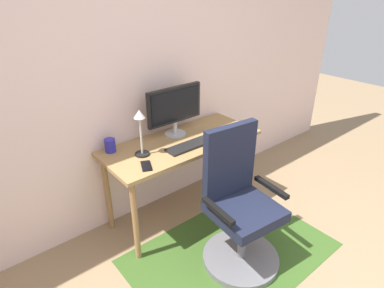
% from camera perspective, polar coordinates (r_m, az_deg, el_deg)
% --- Properties ---
extents(wall_back, '(6.00, 0.10, 2.60)m').
position_cam_1_polar(wall_back, '(2.52, -15.74, 12.09)').
color(wall_back, beige).
rests_on(wall_back, ground).
extents(area_rug, '(1.52, 1.02, 0.01)m').
position_cam_1_polar(area_rug, '(2.68, 6.86, -18.42)').
color(area_rug, '#365720').
rests_on(area_rug, ground).
extents(desk, '(1.33, 0.56, 0.72)m').
position_cam_1_polar(desk, '(2.70, -1.73, -1.06)').
color(desk, '#9C7748').
rests_on(desk, ground).
extents(monitor, '(0.52, 0.18, 0.42)m').
position_cam_1_polar(monitor, '(2.68, -3.08, 6.51)').
color(monitor, '#B2B2B7').
rests_on(monitor, desk).
extents(keyboard, '(0.43, 0.13, 0.02)m').
position_cam_1_polar(keyboard, '(2.57, -0.16, -0.17)').
color(keyboard, black).
rests_on(keyboard, desk).
extents(computer_mouse, '(0.06, 0.10, 0.03)m').
position_cam_1_polar(computer_mouse, '(2.78, 5.28, 2.09)').
color(computer_mouse, white).
rests_on(computer_mouse, desk).
extents(coffee_cup, '(0.08, 0.08, 0.10)m').
position_cam_1_polar(coffee_cup, '(2.55, -14.23, -0.24)').
color(coffee_cup, '#2927A0').
rests_on(coffee_cup, desk).
extents(cell_phone, '(0.12, 0.16, 0.01)m').
position_cam_1_polar(cell_phone, '(2.31, -8.06, -3.84)').
color(cell_phone, black).
rests_on(cell_phone, desk).
extents(desk_lamp, '(0.11, 0.11, 0.36)m').
position_cam_1_polar(desk_lamp, '(2.37, -9.09, 2.92)').
color(desk_lamp, black).
rests_on(desk_lamp, desk).
extents(office_chair, '(0.57, 0.57, 1.05)m').
position_cam_1_polar(office_chair, '(2.40, 8.28, -12.22)').
color(office_chair, slate).
rests_on(office_chair, ground).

